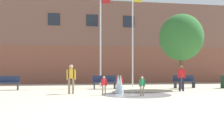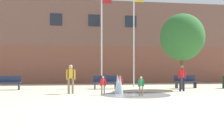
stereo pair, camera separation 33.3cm
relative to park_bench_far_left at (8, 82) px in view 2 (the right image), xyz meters
name	(u,v)px [view 2 (the right image)]	position (x,y,z in m)	size (l,w,h in m)	color
ground_plane	(130,109)	(6.13, -9.26, -0.48)	(100.00, 100.00, 0.00)	#BCB299
library_building	(92,45)	(6.13, 9.66, 3.46)	(36.00, 6.05, 7.87)	brown
splash_fountain	(123,87)	(6.94, -3.83, -0.11)	(3.70, 3.70, 1.08)	gray
park_bench_far_left	(8,82)	(0.00, 0.00, 0.00)	(1.60, 0.44, 0.91)	#28282D
park_bench_under_right_flagpole	(105,82)	(6.36, -0.13, 0.00)	(1.60, 0.44, 0.91)	#28282D
park_bench_far_right	(185,81)	(12.18, -0.07, 0.00)	(1.60, 0.44, 0.91)	#28282D
adult_watching	(71,77)	(4.09, -3.34, 0.45)	(0.50, 0.34, 1.59)	#89755B
child_running	(103,84)	(5.76, -4.46, 0.10)	(0.31, 0.24, 0.99)	#89755B
child_with_pink_shirt	(141,85)	(7.58, -5.22, 0.10)	(0.31, 0.23, 0.99)	#89755B
child_in_fountain	(120,83)	(6.88, -3.17, 0.10)	(0.31, 0.22, 0.99)	#28282D
adult_in_red	(182,76)	(10.79, -2.70, 0.45)	(0.50, 0.39, 1.59)	#1E233D
flagpole_left	(102,36)	(6.36, 1.70, 3.34)	(0.80, 0.10, 7.16)	silver
flagpole_right	(134,36)	(8.84, 1.70, 3.45)	(0.80, 0.10, 7.37)	silver
street_tree_near_building	(182,37)	(11.43, -1.25, 3.00)	(2.94, 2.94, 5.05)	brown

